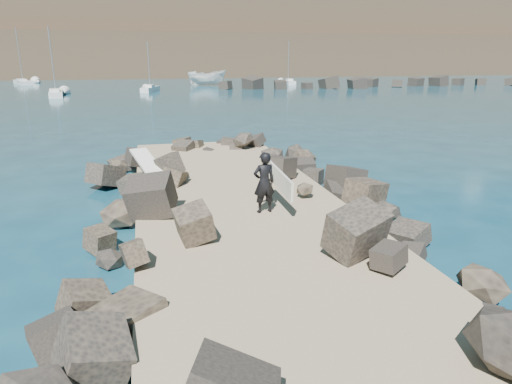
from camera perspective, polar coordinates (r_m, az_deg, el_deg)
The scene contains 13 objects.
ground at distance 12.82m, azimuth -1.06°, elevation -5.18°, with size 800.00×800.00×0.00m, color #0F384C.
jetty at distance 10.91m, azimuth 1.26°, elevation -7.52°, with size 6.00×26.00×0.60m, color #8C7759.
riprap_left at distance 10.98m, azimuth -14.33°, elevation -6.77°, with size 2.60×22.00×1.00m, color black.
riprap_right at distance 12.27m, azimuth 13.88°, elevation -4.20°, with size 2.60×22.00×1.00m, color #272421.
breakwater_secondary at distance 76.60m, azimuth 16.11°, elevation 12.93°, with size 52.00×4.00×1.20m, color black.
headland at distance 172.44m, azimuth -10.14°, elevation 20.18°, with size 360.00×140.00×32.00m, color #2D4919.
surfboard_resting at distance 16.57m, azimuth -13.40°, elevation 3.21°, with size 0.62×2.47×0.08m, color white.
boat_imported at distance 78.99m, azimuth -6.15°, elevation 14.03°, with size 2.41×6.40×2.47m, color silver.
surfer_with_board at distance 12.46m, azimuth 1.30°, elevation 1.23°, with size 0.84×2.10×1.70m.
sailboat_a at distance 61.72m, azimuth -23.73°, elevation 11.20°, with size 2.43×6.95×8.24m.
sailboat_b at distance 66.16m, azimuth -13.08°, elevation 12.43°, with size 2.83×5.51×6.70m.
sailboat_d at distance 81.59m, azimuth 4.04°, elevation 13.54°, with size 1.66×6.02×7.30m.
sailboat_e at distance 90.52m, azimuth -27.12°, elevation 12.11°, with size 4.71×8.03×9.52m.
Camera 1 is at (-2.59, -11.61, 4.77)m, focal length 32.00 mm.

